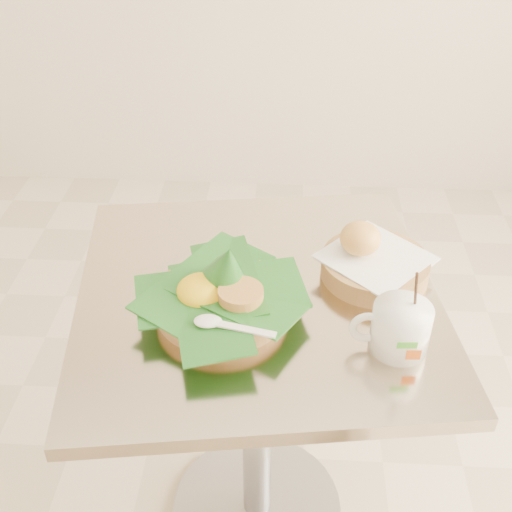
# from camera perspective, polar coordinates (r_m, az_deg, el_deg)

# --- Properties ---
(cafe_table) EXTENTS (0.79, 0.79, 0.75)m
(cafe_table) POSITION_cam_1_polar(r_m,az_deg,el_deg) (1.41, 0.10, -10.05)
(cafe_table) COLOR gray
(cafe_table) RESTS_ON floor
(rice_basket) EXTENTS (0.31, 0.31, 0.16)m
(rice_basket) POSITION_cam_1_polar(r_m,az_deg,el_deg) (1.19, -3.12, -3.26)
(rice_basket) COLOR tan
(rice_basket) RESTS_ON cafe_table
(bread_basket) EXTENTS (0.26, 0.26, 0.11)m
(bread_basket) POSITION_cam_1_polar(r_m,az_deg,el_deg) (1.30, 10.30, -0.49)
(bread_basket) COLOR tan
(bread_basket) RESTS_ON cafe_table
(coffee_mug) EXTENTS (0.14, 0.10, 0.18)m
(coffee_mug) POSITION_cam_1_polar(r_m,az_deg,el_deg) (1.14, 12.60, -6.18)
(coffee_mug) COLOR white
(coffee_mug) RESTS_ON cafe_table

